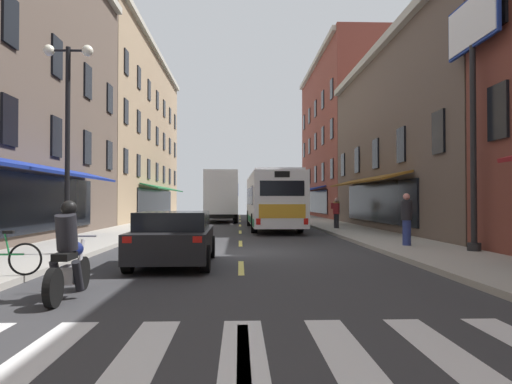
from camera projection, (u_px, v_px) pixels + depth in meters
name	position (u px, v px, depth m)	size (l,w,h in m)	color
ground_plane	(241.00, 254.00, 15.02)	(34.80, 80.00, 0.10)	#333335
lane_centre_dashes	(241.00, 253.00, 14.77)	(0.14, 73.90, 0.01)	#DBCC4C
crosswalk_near	(243.00, 354.00, 5.02)	(7.10, 2.80, 0.01)	silver
sidewalk_left	(55.00, 251.00, 14.81)	(3.00, 80.00, 0.14)	#A39E93
sidewalk_right	(421.00, 249.00, 15.23)	(3.00, 80.00, 0.14)	#A39E93
billboard_sign	(473.00, 55.00, 14.20)	(0.40, 3.01, 7.75)	black
transit_bus	(272.00, 200.00, 26.95)	(2.76, 11.17, 3.22)	white
box_truck	(221.00, 196.00, 35.67)	(2.66, 7.42, 3.82)	white
sedan_near	(224.00, 211.00, 44.93)	(2.05, 4.39, 1.35)	black
sedan_mid	(174.00, 238.00, 12.05)	(2.03, 4.24, 1.37)	black
motorcycle_rider	(69.00, 257.00, 7.89)	(0.62, 2.07, 1.66)	black
pedestrian_near	(336.00, 210.00, 29.42)	(0.52, 0.47, 1.71)	#33663F
pedestrian_mid	(407.00, 218.00, 15.85)	(0.36, 0.36, 1.77)	navy
pedestrian_far	(336.00, 213.00, 25.80)	(0.36, 0.36, 1.60)	black
street_lamp_twin	(68.00, 138.00, 13.41)	(1.42, 0.32, 6.01)	black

